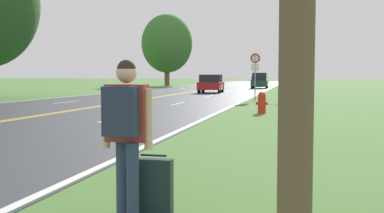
% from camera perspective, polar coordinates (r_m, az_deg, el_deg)
% --- Properties ---
extents(hitchhiker_person, '(0.58, 0.42, 1.70)m').
position_cam_1_polar(hitchhiker_person, '(5.19, -7.89, -1.77)').
color(hitchhiker_person, navy).
rests_on(hitchhiker_person, ground).
extents(suitcase, '(0.42, 0.14, 0.67)m').
position_cam_1_polar(suitcase, '(5.39, -4.57, -9.44)').
color(suitcase, '#19282D').
rests_on(suitcase, ground).
extents(fire_hydrant, '(0.48, 0.32, 0.87)m').
position_cam_1_polar(fire_hydrant, '(19.50, 8.27, 0.50)').
color(fire_hydrant, red).
rests_on(fire_hydrant, ground).
extents(traffic_sign, '(0.60, 0.10, 2.83)m').
position_cam_1_polar(traffic_sign, '(28.75, 7.50, 4.93)').
color(traffic_sign, gray).
rests_on(traffic_sign, ground).
extents(utility_pole_midground, '(1.80, 0.24, 7.47)m').
position_cam_1_polar(utility_pole_midground, '(37.68, 12.60, 7.24)').
color(utility_pole_midground, brown).
rests_on(utility_pole_midground, ground).
extents(utility_pole_far, '(1.80, 0.24, 9.01)m').
position_cam_1_polar(utility_pole_far, '(71.96, 11.92, 6.16)').
color(utility_pole_far, brown).
rests_on(utility_pole_far, ground).
extents(tree_left_verge, '(7.06, 7.06, 9.98)m').
position_cam_1_polar(tree_left_verge, '(67.52, -2.99, 7.46)').
color(tree_left_verge, brown).
rests_on(tree_left_verge, ground).
extents(car_red_hatchback_approaching, '(2.06, 3.61, 1.57)m').
position_cam_1_polar(car_red_hatchback_approaching, '(41.23, 2.26, 2.78)').
color(car_red_hatchback_approaching, black).
rests_on(car_red_hatchback_approaching, ground).
extents(car_dark_green_van_mid_near, '(1.86, 4.02, 1.79)m').
position_cam_1_polar(car_dark_green_van_mid_near, '(55.67, 8.05, 3.09)').
color(car_dark_green_van_mid_near, black).
rests_on(car_dark_green_van_mid_near, ground).
extents(car_black_van_mid_far, '(1.78, 4.33, 1.68)m').
position_cam_1_polar(car_black_van_mid_far, '(65.54, 8.04, 3.15)').
color(car_black_van_mid_far, black).
rests_on(car_black_van_mid_far, ground).
extents(car_white_hatchback_receding, '(1.90, 3.71, 1.34)m').
position_cam_1_polar(car_white_hatchback_receding, '(75.58, 7.79, 3.11)').
color(car_white_hatchback_receding, black).
rests_on(car_white_hatchback_receding, ground).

